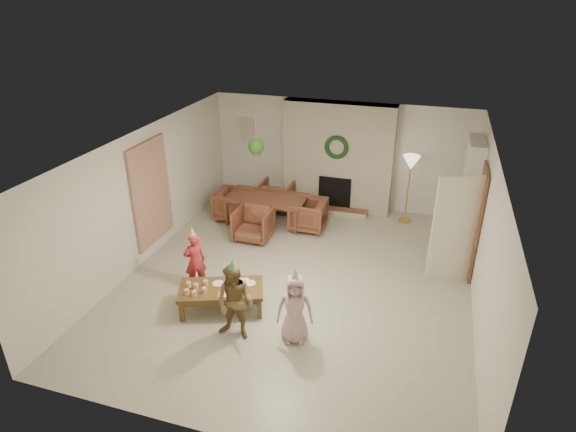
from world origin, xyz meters
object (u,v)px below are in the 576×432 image
at_px(child_pink, 295,309).
at_px(dining_chair_left, 233,205).
at_px(dining_table, 266,210).
at_px(dining_chair_right, 308,215).
at_px(child_plaid, 235,303).
at_px(dining_chair_far, 277,196).
at_px(coffee_table_top, 221,289).
at_px(child_red, 195,261).
at_px(dining_chair_near, 253,224).

bearing_deg(child_pink, dining_chair_left, 109.05).
bearing_deg(dining_table, dining_chair_right, -0.00).
relative_size(dining_chair_left, child_plaid, 0.61).
distance_m(dining_chair_far, coffee_table_top, 3.99).
bearing_deg(child_plaid, child_red, 142.65).
bearing_deg(dining_chair_near, child_pink, -58.40).
xyz_separation_m(dining_chair_near, child_pink, (1.72, -2.79, 0.22)).
bearing_deg(dining_chair_left, child_plaid, -156.53).
distance_m(dining_chair_near, dining_chair_right, 1.24).
xyz_separation_m(dining_table, child_red, (-0.32, -2.73, 0.21)).
height_order(dining_chair_near, dining_chair_far, same).
bearing_deg(child_plaid, child_pink, 16.02).
relative_size(dining_chair_far, dining_chair_left, 1.00).
bearing_deg(child_plaid, dining_chair_left, 117.01).
bearing_deg(child_red, dining_chair_right, -156.92).
bearing_deg(dining_chair_left, dining_chair_far, -45.00).
bearing_deg(coffee_table_top, dining_chair_left, 89.10).
xyz_separation_m(dining_chair_left, dining_chair_right, (1.74, 0.00, 0.00)).
xyz_separation_m(dining_chair_left, child_plaid, (1.63, -3.75, 0.27)).
bearing_deg(child_red, coffee_table_top, 104.28).
height_order(dining_chair_far, coffee_table_top, dining_chair_far).
xyz_separation_m(dining_table, dining_chair_right, (0.96, 0.00, 0.03)).
xyz_separation_m(dining_chair_far, child_plaid, (0.86, -4.52, 0.27)).
height_order(dining_table, child_pink, child_pink).
bearing_deg(child_pink, coffee_table_top, 148.93).
height_order(dining_chair_right, coffee_table_top, dining_chair_right).
bearing_deg(dining_chair_right, dining_chair_left, -90.00).
height_order(child_plaid, child_pink, child_plaid).
height_order(dining_chair_right, child_pink, child_pink).
distance_m(dining_table, dining_chair_right, 0.97).
bearing_deg(dining_chair_far, child_pink, 111.61).
height_order(dining_chair_near, child_pink, child_pink).
bearing_deg(dining_chair_far, dining_table, 90.00).
bearing_deg(coffee_table_top, child_plaid, -69.15).
distance_m(coffee_table_top, child_pink, 1.41).
height_order(dining_table, child_red, child_red).
bearing_deg(dining_table, coffee_table_top, -83.43).
xyz_separation_m(dining_chair_near, coffee_table_top, (0.37, -2.43, 0.04)).
distance_m(child_red, child_plaid, 1.56).
distance_m(dining_chair_near, child_pink, 3.29).
height_order(dining_chair_far, child_pink, child_pink).
bearing_deg(dining_chair_near, dining_table, 90.00).
bearing_deg(dining_table, dining_chair_near, -90.00).
distance_m(dining_table, dining_chair_left, 0.77).
xyz_separation_m(child_plaid, child_pink, (0.86, 0.19, -0.06)).
xyz_separation_m(dining_chair_near, child_red, (-0.32, -1.96, 0.18)).
xyz_separation_m(dining_chair_left, child_red, (0.45, -2.73, 0.18)).
relative_size(dining_chair_far, dining_chair_right, 1.00).
bearing_deg(child_plaid, dining_chair_right, 91.92).
height_order(child_red, child_plaid, child_plaid).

